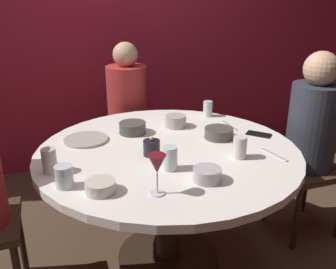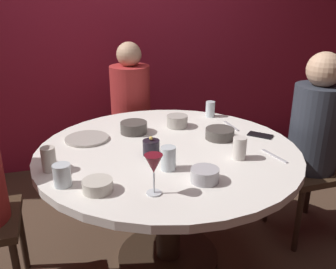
{
  "view_description": "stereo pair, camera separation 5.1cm",
  "coord_description": "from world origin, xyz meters",
  "px_view_note": "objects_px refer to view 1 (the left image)",
  "views": [
    {
      "loc": [
        -0.59,
        -1.71,
        1.5
      ],
      "look_at": [
        0.0,
        0.0,
        0.8
      ],
      "focal_mm": 39.07,
      "sensor_mm": 36.0,
      "label": 1
    },
    {
      "loc": [
        -0.54,
        -1.72,
        1.5
      ],
      "look_at": [
        0.0,
        0.0,
        0.8
      ],
      "focal_mm": 39.07,
      "sensor_mm": 36.0,
      "label": 2
    }
  ],
  "objects_px": {
    "dinner_plate": "(86,140)",
    "cup_near_candle": "(240,147)",
    "dining_table": "(168,172)",
    "seated_diner_right": "(313,127)",
    "bowl_salad_center": "(133,128)",
    "wine_glass": "(157,166)",
    "seated_diner_back": "(127,102)",
    "cell_phone": "(259,134)",
    "bowl_rice_portion": "(219,133)",
    "bowl_serving_large": "(207,175)",
    "bowl_small_white": "(176,121)",
    "bowl_sauce_side": "(100,187)",
    "cup_by_right_diner": "(208,109)",
    "cup_by_left_diner": "(49,161)",
    "candle_holder": "(152,148)",
    "cup_far_edge": "(170,158)",
    "cup_center_front": "(64,177)"
  },
  "relations": [
    {
      "from": "seated_diner_back",
      "to": "cup_by_right_diner",
      "type": "xyz_separation_m",
      "value": [
        0.44,
        -0.52,
        0.05
      ]
    },
    {
      "from": "seated_diner_back",
      "to": "dinner_plate",
      "type": "bearing_deg",
      "value": -29.88
    },
    {
      "from": "dinner_plate",
      "to": "bowl_salad_center",
      "type": "xyz_separation_m",
      "value": [
        0.28,
        0.03,
        0.03
      ]
    },
    {
      "from": "cup_near_candle",
      "to": "dinner_plate",
      "type": "bearing_deg",
      "value": 145.36
    },
    {
      "from": "cup_by_left_diner",
      "to": "cup_by_right_diner",
      "type": "distance_m",
      "value": 1.17
    },
    {
      "from": "cup_by_right_diner",
      "to": "cup_by_left_diner",
      "type": "bearing_deg",
      "value": -153.49
    },
    {
      "from": "seated_diner_right",
      "to": "candle_holder",
      "type": "relative_size",
      "value": 11.71
    },
    {
      "from": "candle_holder",
      "to": "bowl_rice_portion",
      "type": "relative_size",
      "value": 0.62
    },
    {
      "from": "dinner_plate",
      "to": "cup_near_candle",
      "type": "height_order",
      "value": "cup_near_candle"
    },
    {
      "from": "cup_center_front",
      "to": "cup_far_edge",
      "type": "bearing_deg",
      "value": 1.39
    },
    {
      "from": "dining_table",
      "to": "cell_phone",
      "type": "height_order",
      "value": "cell_phone"
    },
    {
      "from": "cell_phone",
      "to": "dining_table",
      "type": "bearing_deg",
      "value": 139.1
    },
    {
      "from": "bowl_small_white",
      "to": "bowl_sauce_side",
      "type": "height_order",
      "value": "bowl_small_white"
    },
    {
      "from": "seated_diner_right",
      "to": "bowl_sauce_side",
      "type": "relative_size",
      "value": 9.27
    },
    {
      "from": "dining_table",
      "to": "cup_near_candle",
      "type": "relative_size",
      "value": 12.45
    },
    {
      "from": "wine_glass",
      "to": "bowl_sauce_side",
      "type": "height_order",
      "value": "wine_glass"
    },
    {
      "from": "dining_table",
      "to": "bowl_sauce_side",
      "type": "bearing_deg",
      "value": -140.42
    },
    {
      "from": "seated_diner_back",
      "to": "cup_near_candle",
      "type": "distance_m",
      "value": 1.23
    },
    {
      "from": "seated_diner_back",
      "to": "bowl_serving_large",
      "type": "relative_size",
      "value": 9.24
    },
    {
      "from": "seated_diner_right",
      "to": "cup_by_right_diner",
      "type": "bearing_deg",
      "value": -40.84
    },
    {
      "from": "bowl_small_white",
      "to": "cup_by_right_diner",
      "type": "xyz_separation_m",
      "value": [
        0.28,
        0.13,
        0.02
      ]
    },
    {
      "from": "dining_table",
      "to": "cup_by_right_diner",
      "type": "relative_size",
      "value": 13.51
    },
    {
      "from": "bowl_rice_portion",
      "to": "bowl_serving_large",
      "type": "bearing_deg",
      "value": -122.16
    },
    {
      "from": "seated_diner_right",
      "to": "bowl_salad_center",
      "type": "bearing_deg",
      "value": -15.17
    },
    {
      "from": "dinner_plate",
      "to": "bowl_small_white",
      "type": "distance_m",
      "value": 0.56
    },
    {
      "from": "seated_diner_back",
      "to": "cup_far_edge",
      "type": "height_order",
      "value": "seated_diner_back"
    },
    {
      "from": "bowl_small_white",
      "to": "bowl_sauce_side",
      "type": "relative_size",
      "value": 1.01
    },
    {
      "from": "bowl_sauce_side",
      "to": "cup_far_edge",
      "type": "xyz_separation_m",
      "value": [
        0.34,
        0.11,
        0.03
      ]
    },
    {
      "from": "bowl_salad_center",
      "to": "cup_far_edge",
      "type": "xyz_separation_m",
      "value": [
        0.05,
        -0.53,
        0.02
      ]
    },
    {
      "from": "wine_glass",
      "to": "seated_diner_back",
      "type": "bearing_deg",
      "value": 81.9
    },
    {
      "from": "dining_table",
      "to": "wine_glass",
      "type": "xyz_separation_m",
      "value": [
        -0.2,
        -0.44,
        0.27
      ]
    },
    {
      "from": "seated_diner_right",
      "to": "cup_by_left_diner",
      "type": "relative_size",
      "value": 10.29
    },
    {
      "from": "bowl_rice_portion",
      "to": "cup_center_front",
      "type": "relative_size",
      "value": 1.67
    },
    {
      "from": "seated_diner_back",
      "to": "cup_far_edge",
      "type": "distance_m",
      "value": 1.2
    },
    {
      "from": "bowl_salad_center",
      "to": "cup_far_edge",
      "type": "relative_size",
      "value": 1.4
    },
    {
      "from": "bowl_small_white",
      "to": "candle_holder",
      "type": "bearing_deg",
      "value": -126.02
    },
    {
      "from": "bowl_small_white",
      "to": "seated_diner_right",
      "type": "bearing_deg",
      "value": -21.6
    },
    {
      "from": "seated_diner_right",
      "to": "bowl_salad_center",
      "type": "xyz_separation_m",
      "value": [
        -1.07,
        0.29,
        0.02
      ]
    },
    {
      "from": "cup_near_candle",
      "to": "cup_by_right_diner",
      "type": "bearing_deg",
      "value": 78.62
    },
    {
      "from": "wine_glass",
      "to": "bowl_small_white",
      "type": "xyz_separation_m",
      "value": [
        0.36,
        0.75,
        -0.09
      ]
    },
    {
      "from": "cup_far_edge",
      "to": "seated_diner_back",
      "type": "bearing_deg",
      "value": 86.46
    },
    {
      "from": "seated_diner_right",
      "to": "candle_holder",
      "type": "height_order",
      "value": "seated_diner_right"
    },
    {
      "from": "candle_holder",
      "to": "cell_phone",
      "type": "distance_m",
      "value": 0.68
    },
    {
      "from": "cell_phone",
      "to": "bowl_salad_center",
      "type": "distance_m",
      "value": 0.75
    },
    {
      "from": "dinner_plate",
      "to": "bowl_salad_center",
      "type": "bearing_deg",
      "value": 6.48
    },
    {
      "from": "seated_diner_back",
      "to": "bowl_salad_center",
      "type": "height_order",
      "value": "seated_diner_back"
    },
    {
      "from": "dining_table",
      "to": "cup_near_candle",
      "type": "height_order",
      "value": "cup_near_candle"
    },
    {
      "from": "wine_glass",
      "to": "cup_center_front",
      "type": "distance_m",
      "value": 0.41
    },
    {
      "from": "bowl_sauce_side",
      "to": "cup_near_candle",
      "type": "height_order",
      "value": "cup_near_candle"
    },
    {
      "from": "cup_by_left_diner",
      "to": "cup_by_right_diner",
      "type": "height_order",
      "value": "cup_by_left_diner"
    }
  ]
}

